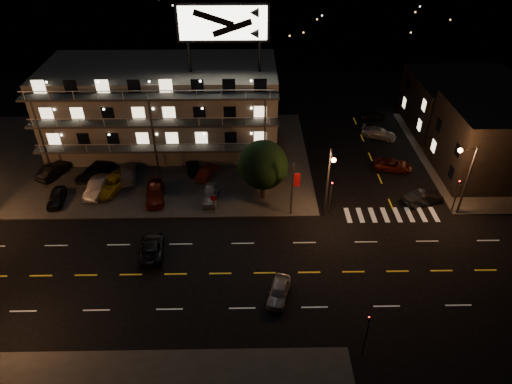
{
  "coord_description": "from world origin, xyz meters",
  "views": [
    {
      "loc": [
        0.7,
        -29.16,
        29.64
      ],
      "look_at": [
        1.35,
        8.0,
        3.26
      ],
      "focal_mm": 32.0,
      "sensor_mm": 36.0,
      "label": 1
    }
  ],
  "objects_px": {
    "road_car_west": "(152,248)",
    "lot_car_7": "(128,172)",
    "lot_car_2": "(111,184)",
    "tree": "(263,166)",
    "lot_car_4": "(210,195)",
    "road_car_east": "(279,291)",
    "side_car_0": "(423,198)"
  },
  "relations": [
    {
      "from": "tree",
      "to": "lot_car_7",
      "type": "height_order",
      "value": "tree"
    },
    {
      "from": "tree",
      "to": "road_car_east",
      "type": "xyz_separation_m",
      "value": [
        0.99,
        -14.15,
        -3.57
      ]
    },
    {
      "from": "road_car_west",
      "to": "side_car_0",
      "type": "bearing_deg",
      "value": -171.15
    },
    {
      "from": "lot_car_2",
      "to": "road_car_east",
      "type": "relative_size",
      "value": 1.35
    },
    {
      "from": "tree",
      "to": "lot_car_4",
      "type": "bearing_deg",
      "value": -176.49
    },
    {
      "from": "lot_car_2",
      "to": "road_car_east",
      "type": "height_order",
      "value": "lot_car_2"
    },
    {
      "from": "lot_car_2",
      "to": "road_car_west",
      "type": "xyz_separation_m",
      "value": [
        6.24,
        -10.4,
        -0.21
      ]
    },
    {
      "from": "lot_car_4",
      "to": "tree",
      "type": "bearing_deg",
      "value": 4.48
    },
    {
      "from": "lot_car_7",
      "to": "road_car_west",
      "type": "xyz_separation_m",
      "value": [
        4.89,
        -12.78,
        -0.22
      ]
    },
    {
      "from": "road_car_west",
      "to": "lot_car_2",
      "type": "bearing_deg",
      "value": -65.04
    },
    {
      "from": "lot_car_7",
      "to": "road_car_west",
      "type": "distance_m",
      "value": 13.69
    },
    {
      "from": "lot_car_7",
      "to": "road_car_east",
      "type": "height_order",
      "value": "lot_car_7"
    },
    {
      "from": "side_car_0",
      "to": "lot_car_4",
      "type": "bearing_deg",
      "value": 70.92
    },
    {
      "from": "road_car_west",
      "to": "lot_car_7",
      "type": "bearing_deg",
      "value": -75.05
    },
    {
      "from": "lot_car_2",
      "to": "road_car_west",
      "type": "height_order",
      "value": "lot_car_2"
    },
    {
      "from": "lot_car_2",
      "to": "road_car_east",
      "type": "distance_m",
      "value": 23.97
    },
    {
      "from": "lot_car_2",
      "to": "lot_car_7",
      "type": "height_order",
      "value": "lot_car_7"
    },
    {
      "from": "lot_car_2",
      "to": "road_car_west",
      "type": "relative_size",
      "value": 1.09
    },
    {
      "from": "lot_car_7",
      "to": "side_car_0",
      "type": "xyz_separation_m",
      "value": [
        32.86,
        -5.37,
        -0.15
      ]
    },
    {
      "from": "lot_car_7",
      "to": "road_car_west",
      "type": "relative_size",
      "value": 1.05
    },
    {
      "from": "tree",
      "to": "lot_car_2",
      "type": "distance_m",
      "value": 17.3
    },
    {
      "from": "tree",
      "to": "lot_car_4",
      "type": "height_order",
      "value": "tree"
    },
    {
      "from": "side_car_0",
      "to": "road_car_west",
      "type": "xyz_separation_m",
      "value": [
        -27.96,
        -7.41,
        -0.06
      ]
    },
    {
      "from": "lot_car_2",
      "to": "road_car_east",
      "type": "xyz_separation_m",
      "value": [
        17.86,
        -15.99,
        -0.22
      ]
    },
    {
      "from": "lot_car_4",
      "to": "road_car_east",
      "type": "height_order",
      "value": "lot_car_4"
    },
    {
      "from": "road_car_west",
      "to": "road_car_east",
      "type": "bearing_deg",
      "value": 148.33
    },
    {
      "from": "road_car_east",
      "to": "side_car_0",
      "type": "bearing_deg",
      "value": 54.07
    },
    {
      "from": "lot_car_2",
      "to": "lot_car_4",
      "type": "relative_size",
      "value": 1.28
    },
    {
      "from": "lot_car_7",
      "to": "road_car_west",
      "type": "bearing_deg",
      "value": 100.24
    },
    {
      "from": "side_car_0",
      "to": "lot_car_2",
      "type": "bearing_deg",
      "value": 67.92
    },
    {
      "from": "lot_car_7",
      "to": "road_car_east",
      "type": "relative_size",
      "value": 1.31
    },
    {
      "from": "road_car_east",
      "to": "tree",
      "type": "bearing_deg",
      "value": 109.56
    }
  ]
}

